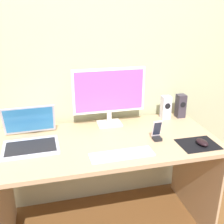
# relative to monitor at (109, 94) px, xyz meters

# --- Properties ---
(wall_back) EXTENTS (6.00, 0.04, 2.50)m
(wall_back) POSITION_rel_monitor_xyz_m (-0.08, 0.16, 0.25)
(wall_back) COLOR #B5BD92
(wall_back) RESTS_ON ground_plane
(desk) EXTENTS (1.49, 0.71, 0.76)m
(desk) POSITION_rel_monitor_xyz_m (-0.08, -0.25, -0.40)
(desk) COLOR tan
(desk) RESTS_ON ground_plane
(monitor) EXTENTS (0.54, 0.14, 0.43)m
(monitor) POSITION_rel_monitor_xyz_m (0.00, 0.00, 0.00)
(monitor) COLOR white
(monitor) RESTS_ON desk
(speaker_right) EXTENTS (0.07, 0.07, 0.19)m
(speaker_right) POSITION_rel_monitor_xyz_m (0.60, 0.01, -0.15)
(speaker_right) COLOR #35303A
(speaker_right) RESTS_ON desk
(speaker_near_monitor) EXTENTS (0.07, 0.07, 0.19)m
(speaker_near_monitor) POSITION_rel_monitor_xyz_m (0.47, 0.01, -0.15)
(speaker_near_monitor) COLOR silver
(speaker_near_monitor) RESTS_ON desk
(laptop) EXTENTS (0.36, 0.35, 0.24)m
(laptop) POSITION_rel_monitor_xyz_m (-0.57, -0.19, -0.20)
(laptop) COLOR silver
(laptop) RESTS_ON desk
(fishbowl) EXTENTS (0.14, 0.14, 0.14)m
(fishbowl) POSITION_rel_monitor_xyz_m (-0.55, 0.02, -0.18)
(fishbowl) COLOR silver
(fishbowl) RESTS_ON desk
(keyboard_external) EXTENTS (0.39, 0.13, 0.01)m
(keyboard_external) POSITION_rel_monitor_xyz_m (-0.03, -0.47, -0.24)
(keyboard_external) COLOR silver
(keyboard_external) RESTS_ON desk
(mousepad) EXTENTS (0.25, 0.20, 0.00)m
(mousepad) POSITION_rel_monitor_xyz_m (0.49, -0.46, -0.24)
(mousepad) COLOR black
(mousepad) RESTS_ON desk
(mouse) EXTENTS (0.07, 0.11, 0.04)m
(mouse) POSITION_rel_monitor_xyz_m (0.51, -0.48, -0.22)
(mouse) COLOR black
(mouse) RESTS_ON mousepad
(phone_in_dock) EXTENTS (0.06, 0.06, 0.14)m
(phone_in_dock) POSITION_rel_monitor_xyz_m (0.25, -0.33, -0.20)
(phone_in_dock) COLOR black
(phone_in_dock) RESTS_ON desk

